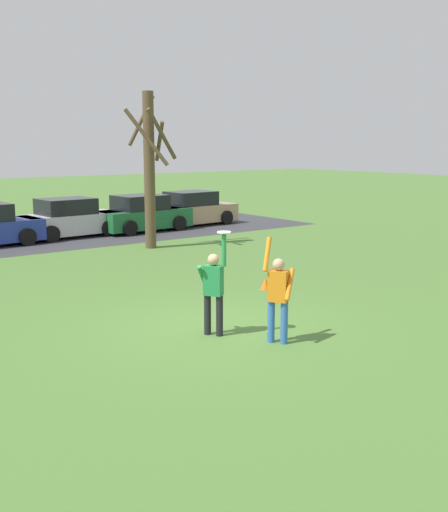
# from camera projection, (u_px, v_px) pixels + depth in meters

# --- Properties ---
(ground_plane) EXTENTS (120.00, 120.00, 0.00)m
(ground_plane) POSITION_uv_depth(u_px,v_px,m) (219.00, 329.00, 12.84)
(ground_plane) COLOR #4C7533
(person_catcher) EXTENTS (0.52, 0.59, 2.08)m
(person_catcher) POSITION_uv_depth(u_px,v_px,m) (213.00, 287.00, 12.25)
(person_catcher) COLOR black
(person_catcher) RESTS_ON ground_plane
(person_defender) EXTENTS (0.62, 0.66, 2.04)m
(person_defender) POSITION_uv_depth(u_px,v_px,m) (278.00, 293.00, 11.76)
(person_defender) COLOR #3366B7
(person_defender) RESTS_ON ground_plane
(frisbee_disc) EXTENTS (0.27, 0.27, 0.02)m
(frisbee_disc) POSITION_uv_depth(u_px,v_px,m) (224.00, 232.00, 11.97)
(frisbee_disc) COLOR white
(frisbee_disc) RESTS_ON person_catcher
(parked_car_silver) EXTENTS (4.21, 2.24, 1.59)m
(parked_car_silver) POSITION_uv_depth(u_px,v_px,m) (69.00, 219.00, 25.42)
(parked_car_silver) COLOR #BCBCC1
(parked_car_silver) RESTS_ON ground_plane
(parked_car_green) EXTENTS (4.21, 2.24, 1.59)m
(parked_car_green) POSITION_uv_depth(u_px,v_px,m) (143.00, 215.00, 27.07)
(parked_car_green) COLOR #1E6633
(parked_car_green) RESTS_ON ground_plane
(parked_car_tan) EXTENTS (4.21, 2.24, 1.59)m
(parked_car_tan) POSITION_uv_depth(u_px,v_px,m) (193.00, 210.00, 29.16)
(parked_car_tan) COLOR tan
(parked_car_tan) RESTS_ON ground_plane
(parking_strip) EXTENTS (25.87, 6.40, 0.01)m
(parking_strip) POSITION_uv_depth(u_px,v_px,m) (26.00, 241.00, 24.46)
(parking_strip) COLOR #38383D
(parking_strip) RESTS_ON ground_plane
(bare_tree_tall) EXTENTS (1.95, 1.66, 5.61)m
(bare_tree_tall) POSITION_uv_depth(u_px,v_px,m) (150.00, 165.00, 22.28)
(bare_tree_tall) COLOR brown
(bare_tree_tall) RESTS_ON ground_plane
(field_cone_orange) EXTENTS (0.26, 0.26, 0.32)m
(field_cone_orange) POSITION_uv_depth(u_px,v_px,m) (265.00, 283.00, 16.28)
(field_cone_orange) COLOR orange
(field_cone_orange) RESTS_ON ground_plane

